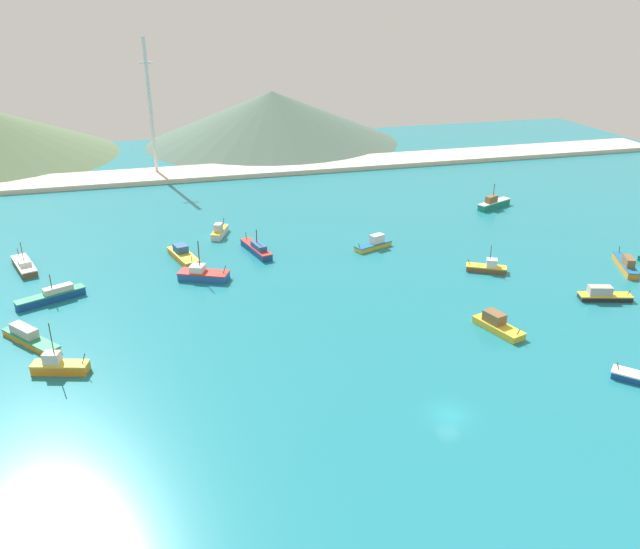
{
  "coord_description": "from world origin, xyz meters",
  "views": [
    {
      "loc": [
        -30.74,
        -55.39,
        44.48
      ],
      "look_at": [
        -4.35,
        41.32,
        0.94
      ],
      "focal_mm": 35.92,
      "sensor_mm": 36.0,
      "label": 1
    }
  ],
  "objects_px": {
    "fishing_boat_3": "(183,255)",
    "fishing_boat_2": "(24,266)",
    "fishing_boat_10": "(220,231)",
    "fishing_boat_11": "(29,337)",
    "fishing_boat_9": "(374,244)",
    "fishing_boat_7": "(497,324)",
    "fishing_boat_4": "(257,249)",
    "fishing_boat_6": "(203,274)",
    "fishing_boat_13": "(487,267)",
    "fishing_boat_0": "(59,366)",
    "fishing_boat_8": "(52,296)",
    "radio_tower": "(150,107)",
    "fishing_boat_12": "(494,203)",
    "fishing_boat_1": "(603,295)",
    "fishing_boat_5": "(626,264)"
  },
  "relations": [
    {
      "from": "fishing_boat_9",
      "to": "radio_tower",
      "type": "distance_m",
      "value": 79.03
    },
    {
      "from": "fishing_boat_4",
      "to": "fishing_boat_6",
      "type": "bearing_deg",
      "value": -138.72
    },
    {
      "from": "fishing_boat_1",
      "to": "fishing_boat_8",
      "type": "bearing_deg",
      "value": 165.05
    },
    {
      "from": "fishing_boat_4",
      "to": "fishing_boat_12",
      "type": "bearing_deg",
      "value": 13.49
    },
    {
      "from": "fishing_boat_6",
      "to": "fishing_boat_8",
      "type": "height_order",
      "value": "fishing_boat_6"
    },
    {
      "from": "fishing_boat_2",
      "to": "radio_tower",
      "type": "xyz_separation_m",
      "value": [
        25.23,
        60.62,
        17.42
      ]
    },
    {
      "from": "fishing_boat_5",
      "to": "radio_tower",
      "type": "xyz_separation_m",
      "value": [
        -77.95,
        88.62,
        17.26
      ]
    },
    {
      "from": "fishing_boat_0",
      "to": "fishing_boat_8",
      "type": "height_order",
      "value": "fishing_boat_0"
    },
    {
      "from": "fishing_boat_4",
      "to": "fishing_boat_11",
      "type": "xyz_separation_m",
      "value": [
        -36.75,
        -25.38,
        -0.04
      ]
    },
    {
      "from": "fishing_boat_2",
      "to": "fishing_boat_13",
      "type": "height_order",
      "value": "fishing_boat_2"
    },
    {
      "from": "fishing_boat_13",
      "to": "fishing_boat_0",
      "type": "bearing_deg",
      "value": -167.57
    },
    {
      "from": "radio_tower",
      "to": "fishing_boat_10",
      "type": "bearing_deg",
      "value": -78.71
    },
    {
      "from": "fishing_boat_3",
      "to": "fishing_boat_10",
      "type": "xyz_separation_m",
      "value": [
        8.09,
        10.86,
        0.11
      ]
    },
    {
      "from": "fishing_boat_1",
      "to": "fishing_boat_7",
      "type": "xyz_separation_m",
      "value": [
        -21.54,
        -4.69,
        0.04
      ]
    },
    {
      "from": "fishing_boat_12",
      "to": "fishing_boat_13",
      "type": "distance_m",
      "value": 38.66
    },
    {
      "from": "fishing_boat_0",
      "to": "fishing_boat_13",
      "type": "height_order",
      "value": "fishing_boat_0"
    },
    {
      "from": "fishing_boat_1",
      "to": "fishing_boat_8",
      "type": "height_order",
      "value": "fishing_boat_8"
    },
    {
      "from": "fishing_boat_13",
      "to": "radio_tower",
      "type": "distance_m",
      "value": 100.4
    },
    {
      "from": "fishing_boat_8",
      "to": "fishing_boat_13",
      "type": "bearing_deg",
      "value": -5.84
    },
    {
      "from": "fishing_boat_2",
      "to": "radio_tower",
      "type": "relative_size",
      "value": 0.29
    },
    {
      "from": "fishing_boat_6",
      "to": "radio_tower",
      "type": "distance_m",
      "value": 75.49
    },
    {
      "from": "fishing_boat_4",
      "to": "fishing_boat_11",
      "type": "relative_size",
      "value": 1.06
    },
    {
      "from": "fishing_boat_8",
      "to": "fishing_boat_11",
      "type": "distance_m",
      "value": 13.52
    },
    {
      "from": "fishing_boat_0",
      "to": "fishing_boat_13",
      "type": "distance_m",
      "value": 71.26
    },
    {
      "from": "fishing_boat_5",
      "to": "fishing_boat_7",
      "type": "distance_m",
      "value": 36.54
    },
    {
      "from": "fishing_boat_0",
      "to": "fishing_boat_3",
      "type": "distance_m",
      "value": 39.76
    },
    {
      "from": "fishing_boat_11",
      "to": "fishing_boat_7",
      "type": "bearing_deg",
      "value": -12.09
    },
    {
      "from": "fishing_boat_2",
      "to": "fishing_boat_7",
      "type": "distance_m",
      "value": 81.44
    },
    {
      "from": "fishing_boat_9",
      "to": "fishing_boat_10",
      "type": "bearing_deg",
      "value": 152.18
    },
    {
      "from": "fishing_boat_9",
      "to": "fishing_boat_11",
      "type": "distance_m",
      "value": 63.1
    },
    {
      "from": "fishing_boat_11",
      "to": "radio_tower",
      "type": "relative_size",
      "value": 0.28
    },
    {
      "from": "fishing_boat_6",
      "to": "fishing_boat_11",
      "type": "bearing_deg",
      "value": -148.6
    },
    {
      "from": "fishing_boat_2",
      "to": "fishing_boat_6",
      "type": "xyz_separation_m",
      "value": [
        30.18,
        -12.7,
        0.15
      ]
    },
    {
      "from": "fishing_boat_2",
      "to": "radio_tower",
      "type": "bearing_deg",
      "value": 67.41
    },
    {
      "from": "fishing_boat_10",
      "to": "fishing_boat_8",
      "type": "bearing_deg",
      "value": -141.53
    },
    {
      "from": "fishing_boat_3",
      "to": "fishing_boat_2",
      "type": "bearing_deg",
      "value": 174.96
    },
    {
      "from": "fishing_boat_0",
      "to": "fishing_boat_7",
      "type": "relative_size",
      "value": 0.88
    },
    {
      "from": "fishing_boat_9",
      "to": "fishing_boat_11",
      "type": "relative_size",
      "value": 0.81
    },
    {
      "from": "fishing_boat_3",
      "to": "fishing_boat_10",
      "type": "bearing_deg",
      "value": 53.33
    },
    {
      "from": "fishing_boat_8",
      "to": "fishing_boat_13",
      "type": "relative_size",
      "value": 1.49
    },
    {
      "from": "fishing_boat_1",
      "to": "fishing_boat_8",
      "type": "distance_m",
      "value": 87.92
    },
    {
      "from": "fishing_boat_0",
      "to": "fishing_boat_11",
      "type": "height_order",
      "value": "fishing_boat_0"
    },
    {
      "from": "fishing_boat_2",
      "to": "fishing_boat_3",
      "type": "height_order",
      "value": "fishing_boat_2"
    },
    {
      "from": "fishing_boat_11",
      "to": "fishing_boat_12",
      "type": "xyz_separation_m",
      "value": [
        94.25,
        39.18,
        0.2
      ]
    },
    {
      "from": "fishing_boat_9",
      "to": "fishing_boat_10",
      "type": "relative_size",
      "value": 1.13
    },
    {
      "from": "fishing_boat_10",
      "to": "fishing_boat_13",
      "type": "height_order",
      "value": "fishing_boat_13"
    },
    {
      "from": "fishing_boat_10",
      "to": "fishing_boat_11",
      "type": "height_order",
      "value": "fishing_boat_10"
    },
    {
      "from": "fishing_boat_6",
      "to": "fishing_boat_7",
      "type": "bearing_deg",
      "value": -36.98
    },
    {
      "from": "fishing_boat_4",
      "to": "fishing_boat_11",
      "type": "bearing_deg",
      "value": -145.37
    },
    {
      "from": "fishing_boat_2",
      "to": "fishing_boat_8",
      "type": "bearing_deg",
      "value": -67.64
    }
  ]
}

